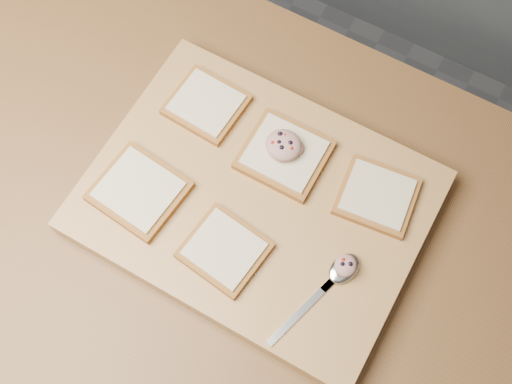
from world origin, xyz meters
The scene contains 11 objects.
ground centered at (0.00, 0.00, 0.00)m, with size 4.00×4.00×0.00m, color #515459.
island_counter centered at (0.00, 0.00, 0.45)m, with size 2.00×0.80×0.90m.
cutting_board centered at (0.10, 0.04, 0.92)m, with size 0.50×0.38×0.04m, color #B57D4D.
bread_far_left centered at (-0.05, 0.14, 0.95)m, with size 0.12×0.11×0.02m.
bread_far_center centered at (0.11, 0.12, 0.95)m, with size 0.13×0.12×0.02m.
bread_far_right centered at (0.26, 0.13, 0.95)m, with size 0.12×0.11×0.02m.
bread_near_left centered at (-0.06, -0.04, 0.95)m, with size 0.14×0.13×0.02m.
bread_near_center centered at (0.10, -0.06, 0.95)m, with size 0.12×0.11×0.02m.
tuna_salad_dollop centered at (0.10, 0.13, 0.97)m, with size 0.06×0.05×0.03m.
spoon centered at (0.26, -0.01, 0.95)m, with size 0.07×0.18×0.01m.
spoon_salad centered at (0.27, 0.01, 0.96)m, with size 0.03×0.03×0.02m.
Camera 1 is at (0.28, -0.27, 1.84)m, focal length 45.00 mm.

